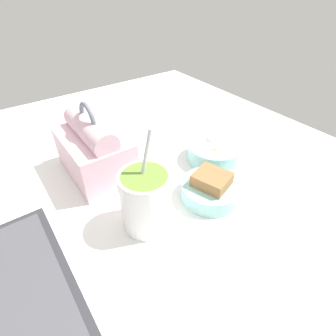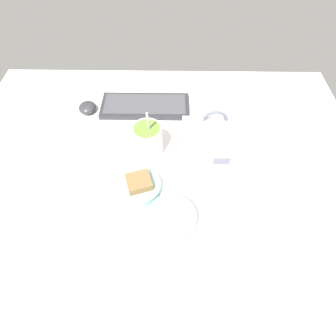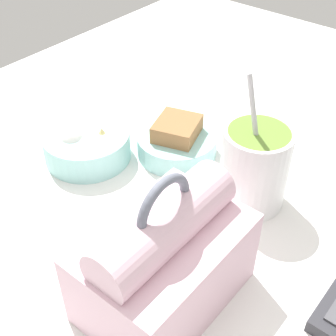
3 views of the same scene
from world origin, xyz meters
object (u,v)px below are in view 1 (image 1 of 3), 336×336
object	(u,v)px
bento_bowl_sandwich	(211,189)
bento_bowl_snacks	(214,152)
lunch_bag	(94,150)
keyboard	(27,299)
soup_cup	(146,200)

from	to	relation	value
bento_bowl_sandwich	bento_bowl_snacks	world-z (taller)	bento_bowl_sandwich
lunch_bag	bento_bowl_sandwich	world-z (taller)	lunch_bag
keyboard	bento_bowl_snacks	bearing A→B (deg)	-77.55
keyboard	soup_cup	distance (cm)	23.63
soup_cup	bento_bowl_snacks	world-z (taller)	soup_cup
bento_bowl_sandwich	keyboard	bearing A→B (deg)	91.39
keyboard	bento_bowl_snacks	size ratio (longest dim) A/B	2.48
soup_cup	bento_bowl_sandwich	xyz separation A→B (cm)	(-1.82, -15.02, -3.88)
keyboard	lunch_bag	world-z (taller)	lunch_bag
keyboard	lunch_bag	size ratio (longest dim) A/B	1.80
lunch_bag	bento_bowl_snacks	bearing A→B (deg)	-115.51
bento_bowl_sandwich	bento_bowl_snacks	bearing A→B (deg)	-46.96
soup_cup	bento_bowl_sandwich	distance (cm)	15.62
keyboard	soup_cup	bearing A→B (deg)	-83.17
keyboard	bento_bowl_sandwich	bearing A→B (deg)	-88.61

